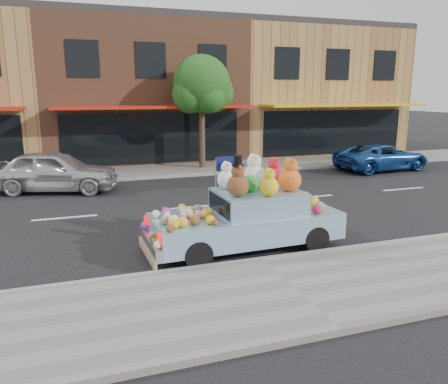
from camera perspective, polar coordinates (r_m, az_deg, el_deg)
name	(u,v)px	position (r m, az deg, el deg)	size (l,w,h in m)	color
ground	(198,207)	(13.92, -3.40, -1.92)	(120.00, 120.00, 0.00)	black
near_sidewalk	(294,291)	(8.17, 9.10, -12.60)	(60.00, 3.00, 0.12)	gray
far_sidewalk	(160,171)	(20.11, -8.34, 2.76)	(60.00, 3.00, 0.12)	gray
near_kerb	(261,261)	(9.41, 4.81, -8.93)	(60.00, 0.12, 0.13)	gray
far_kerb	(167,177)	(18.66, -7.49, 2.01)	(60.00, 0.12, 0.13)	gray
storefront_mid	(140,91)	(25.21, -10.95, 12.88)	(10.00, 9.80, 7.30)	brown
storefront_right	(301,91)	(28.39, 9.99, 12.90)	(10.00, 9.80, 7.30)	#A57D45
street_tree	(202,89)	(20.31, -2.92, 13.28)	(3.00, 2.70, 5.22)	#38281C
car_silver	(55,171)	(17.02, -21.26, 2.56)	(1.79, 4.45, 1.52)	#BCBCC1
car_blue	(382,157)	(21.65, 19.92, 4.35)	(2.06, 4.48, 1.24)	#1B4896
art_car	(248,215)	(10.07, 3.14, -2.99)	(4.54, 1.92, 2.25)	black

